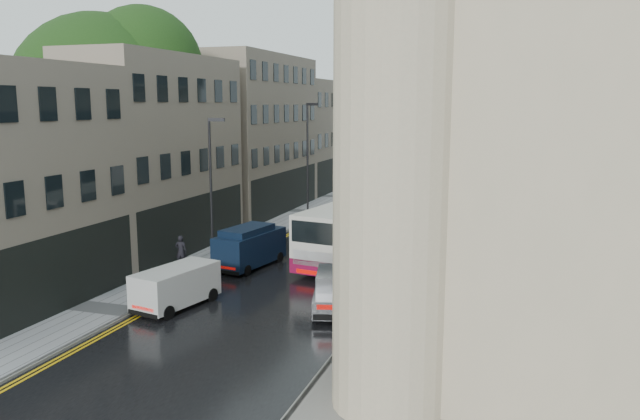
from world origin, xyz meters
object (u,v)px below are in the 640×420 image
Objects in this scene: pedestrian at (181,251)px; lamp_post_near at (211,194)px; tree_near at (102,131)px; lamp_post_far at (308,162)px; cream_bus at (316,237)px; white_lorry at (407,196)px; white_van at (139,292)px; tree_far at (216,133)px; silver_hatchback at (315,300)px; navy_van at (219,250)px.

pedestrian is 0.22× the size of lamp_post_near.
tree_near is at bearing 156.44° from lamp_post_near.
tree_near reaches higher than lamp_post_far.
white_lorry is (2.71, 10.88, 0.77)m from cream_bus.
white_van is 0.46× the size of lamp_post_far.
tree_far is at bearing 121.19° from white_van.
tree_far reaches higher than silver_hatchback.
cream_bus is at bearing 93.33° from silver_hatchback.
pedestrian is at bearing -172.71° from lamp_post_near.
white_van is (-7.04, -1.43, 0.06)m from silver_hatchback.
lamp_post_far is at bearing 166.76° from white_lorry.
navy_van is (-7.03, -13.30, -1.23)m from white_lorry.
lamp_post_near is at bearing -120.56° from white_lorry.
tree_far is at bearing 88.68° from tree_near.
silver_hatchback is at bearing 138.06° from pedestrian.
tree_near is at bearing 138.76° from silver_hatchback.
cream_bus reaches higher than white_van.
white_van is at bearing 95.17° from pedestrian.
silver_hatchback is at bearing -56.80° from lamp_post_far.
tree_far reaches higher than lamp_post_far.
white_van is at bearing -75.73° from lamp_post_far.
cream_bus is 8.20m from silver_hatchback.
lamp_post_near is at bearing 105.26° from white_van.
pedestrian is at bearing -169.31° from navy_van.
tree_near is 13.53m from white_van.
white_lorry is at bearing 81.69° from white_van.
navy_van reaches higher than silver_hatchback.
silver_hatchback is 0.57× the size of lamp_post_near.
cream_bus is 7.02× the size of pedestrian.
cream_bus is at bearing -55.75° from lamp_post_far.
tree_near is at bearing -169.70° from cream_bus.
lamp_post_far is (-0.63, 15.14, 3.15)m from navy_van.
silver_hatchback is 1.13× the size of white_van.
tree_far is 1.64× the size of lamp_post_near.
white_lorry is at bearing 47.94° from lamp_post_near.
lamp_post_near is at bearing -173.32° from pedestrian.
navy_van is 15.48m from lamp_post_far.
navy_van is 0.58× the size of lamp_post_near.
cream_bus is 1.29× the size of white_lorry.
silver_hatchback is (15.24, -7.47, -6.11)m from tree_near.
tree_near is 1.11× the size of tree_far.
lamp_post_near is 14.68m from lamp_post_far.
silver_hatchback is 9.99m from lamp_post_near.
white_van is at bearing -106.85° from cream_bus.
white_van is (-7.17, -20.05, -1.48)m from white_lorry.
navy_van is (-6.90, 5.32, 0.31)m from silver_hatchback.
tree_far reaches higher than cream_bus.
white_van is at bearing -97.32° from lamp_post_near.
silver_hatchback is at bearing -26.12° from tree_near.
lamp_post_near reaches higher than silver_hatchback.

